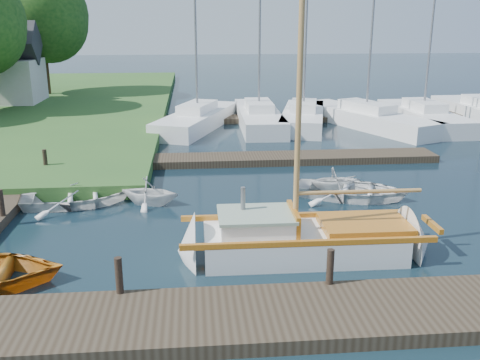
{
  "coord_description": "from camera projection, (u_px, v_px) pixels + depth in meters",
  "views": [
    {
      "loc": [
        -1.4,
        -15.29,
        5.82
      ],
      "look_at": [
        0.0,
        0.0,
        1.2
      ],
      "focal_mm": 40.0,
      "sensor_mm": 36.0,
      "label": 1
    }
  ],
  "objects": [
    {
      "name": "marina_boat_0",
      "position": [
        198.0,
        118.0,
        29.77
      ],
      "size": [
        5.13,
        8.79,
        9.89
      ],
      "rotation": [
        0.0,
        0.0,
        1.2
      ],
      "color": "white",
      "rests_on": "ground"
    },
    {
      "name": "far_dock",
      "position": [
        273.0,
        159.0,
        22.71
      ],
      "size": [
        14.0,
        1.6,
        0.3
      ],
      "primitive_type": "cube",
      "color": "#31271B",
      "rests_on": "ground"
    },
    {
      "name": "tender_a",
      "position": [
        77.0,
        194.0,
        17.42
      ],
      "size": [
        3.93,
        3.12,
        0.73
      ],
      "primitive_type": "imported",
      "rotation": [
        0.0,
        0.0,
        1.75
      ],
      "color": "white",
      "rests_on": "ground"
    },
    {
      "name": "mooring_post_2",
      "position": [
        330.0,
        267.0,
        11.54
      ],
      "size": [
        0.16,
        0.16,
        0.8
      ],
      "primitive_type": "cylinder",
      "color": "black",
      "rests_on": "near_dock"
    },
    {
      "name": "mooring_post_5",
      "position": [
        45.0,
        160.0,
        20.34
      ],
      "size": [
        0.16,
        0.16,
        0.8
      ],
      "primitive_type": "cylinder",
      "color": "black",
      "rests_on": "left_dock"
    },
    {
      "name": "marina_boat_4",
      "position": [
        423.0,
        115.0,
        30.52
      ],
      "size": [
        2.47,
        8.63,
        10.61
      ],
      "rotation": [
        0.0,
        0.0,
        1.6
      ],
      "color": "white",
      "rests_on": "ground"
    },
    {
      "name": "house_c",
      "position": [
        0.0,
        70.0,
        35.39
      ],
      "size": [
        5.25,
        4.0,
        5.28
      ],
      "color": "beige",
      "rests_on": "shore"
    },
    {
      "name": "pontoon",
      "position": [
        380.0,
        117.0,
        32.47
      ],
      "size": [
        30.0,
        1.6,
        0.3
      ],
      "primitive_type": "cube",
      "color": "#31271B",
      "rests_on": "ground"
    },
    {
      "name": "marina_boat_2",
      "position": [
        303.0,
        116.0,
        30.34
      ],
      "size": [
        4.07,
        8.2,
        10.83
      ],
      "rotation": [
        0.0,
        0.0,
        1.32
      ],
      "color": "white",
      "rests_on": "ground"
    },
    {
      "name": "tree_7",
      "position": [
        41.0,
        14.0,
        38.39
      ],
      "size": [
        6.83,
        6.83,
        9.38
      ],
      "color": "#332114",
      "rests_on": "shore"
    },
    {
      "name": "near_dock",
      "position": [
        268.0,
        317.0,
        10.62
      ],
      "size": [
        18.0,
        2.2,
        0.3
      ],
      "primitive_type": "cube",
      "color": "#31271B",
      "rests_on": "ground"
    },
    {
      "name": "marina_boat_1",
      "position": [
        259.0,
        116.0,
        30.41
      ],
      "size": [
        2.38,
        8.9,
        10.59
      ],
      "rotation": [
        0.0,
        0.0,
        1.55
      ],
      "color": "white",
      "rests_on": "ground"
    },
    {
      "name": "mooring_post_1",
      "position": [
        119.0,
        275.0,
        11.15
      ],
      "size": [
        0.16,
        0.16,
        0.8
      ],
      "primitive_type": "cylinder",
      "color": "black",
      "rests_on": "near_dock"
    },
    {
      "name": "tender_c",
      "position": [
        352.0,
        187.0,
        18.05
      ],
      "size": [
        4.42,
        3.8,
        0.77
      ],
      "primitive_type": "imported",
      "rotation": [
        0.0,
        0.0,
        1.21
      ],
      "color": "white",
      "rests_on": "ground"
    },
    {
      "name": "sailboat",
      "position": [
        309.0,
        242.0,
        13.68
      ],
      "size": [
        7.17,
        2.06,
        9.83
      ],
      "rotation": [
        0.0,
        0.0,
        -0.01
      ],
      "color": "white",
      "rests_on": "ground"
    },
    {
      "name": "tender_d",
      "position": [
        335.0,
        178.0,
        18.85
      ],
      "size": [
        1.81,
        1.57,
        0.94
      ],
      "primitive_type": "imported",
      "rotation": [
        0.0,
        0.0,
        1.58
      ],
      "color": "white",
      "rests_on": "ground"
    },
    {
      "name": "tender_b",
      "position": [
        149.0,
        189.0,
        17.41
      ],
      "size": [
        2.39,
        2.23,
        1.03
      ],
      "primitive_type": "imported",
      "rotation": [
        0.0,
        0.0,
        1.24
      ],
      "color": "white",
      "rests_on": "ground"
    },
    {
      "name": "marina_boat_3",
      "position": [
        366.0,
        117.0,
        30.08
      ],
      "size": [
        5.91,
        9.76,
        11.15
      ],
      "rotation": [
        0.0,
        0.0,
        1.98
      ],
      "color": "white",
      "rests_on": "ground"
    },
    {
      "name": "ground",
      "position": [
        240.0,
        217.0,
        16.38
      ],
      "size": [
        160.0,
        160.0,
        0.0
      ],
      "primitive_type": "plane",
      "color": "black",
      "rests_on": "ground"
    },
    {
      "name": "mooring_post_4",
      "position": [
        1.0,
        203.0,
        15.57
      ],
      "size": [
        0.16,
        0.16,
        0.8
      ],
      "primitive_type": "cylinder",
      "color": "black",
      "rests_on": "left_dock"
    }
  ]
}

